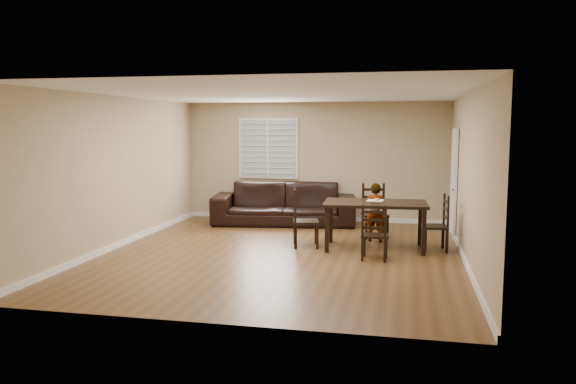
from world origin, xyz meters
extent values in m
plane|color=brown|center=(0.00, 0.00, 0.00)|extent=(7.00, 7.00, 0.00)
cube|color=tan|center=(0.00, 3.50, 1.35)|extent=(6.00, 0.04, 2.70)
cube|color=tan|center=(0.00, -3.50, 1.35)|extent=(6.00, 0.04, 2.70)
cube|color=tan|center=(-3.00, 0.00, 1.35)|extent=(0.04, 7.00, 2.70)
cube|color=tan|center=(3.00, 0.00, 1.35)|extent=(0.04, 7.00, 2.70)
cube|color=white|center=(0.00, 0.00, 2.70)|extent=(6.00, 7.00, 0.04)
cube|color=white|center=(-1.10, 3.45, 1.65)|extent=(1.40, 0.08, 1.40)
cube|color=white|center=(2.97, 2.20, 1.02)|extent=(0.06, 0.94, 2.05)
cylinder|color=#332114|center=(2.94, 1.90, 0.95)|extent=(0.06, 0.06, 0.02)
cube|color=white|center=(0.00, 3.48, 0.05)|extent=(6.00, 0.03, 0.10)
cube|color=white|center=(-2.98, 0.00, 0.05)|extent=(0.03, 7.00, 0.10)
cube|color=white|center=(2.98, 0.00, 0.05)|extent=(0.03, 7.00, 0.10)
cube|color=black|center=(1.52, 0.70, 0.81)|extent=(1.84, 1.10, 0.05)
cube|color=black|center=(0.73, 0.24, 0.39)|extent=(0.07, 0.07, 0.79)
cube|color=black|center=(2.36, 0.32, 0.39)|extent=(0.07, 0.07, 0.79)
cube|color=black|center=(0.69, 1.08, 0.39)|extent=(0.07, 0.07, 0.79)
cube|color=black|center=(2.31, 1.17, 0.39)|extent=(0.07, 0.07, 0.79)
cube|color=black|center=(1.47, 1.71, 0.45)|extent=(0.57, 0.55, 0.04)
cube|color=black|center=(1.42, 1.90, 0.52)|extent=(0.47, 0.16, 1.05)
cube|color=black|center=(1.32, 1.47, 0.21)|extent=(0.05, 0.05, 0.43)
cube|color=black|center=(1.72, 1.58, 0.21)|extent=(0.05, 0.05, 0.43)
cube|color=black|center=(1.23, 1.84, 0.21)|extent=(0.05, 0.05, 0.43)
cube|color=black|center=(1.62, 1.94, 0.21)|extent=(0.05, 0.05, 0.43)
cube|color=black|center=(1.57, -0.11, 0.39)|extent=(0.42, 0.40, 0.04)
cube|color=black|center=(1.56, -0.29, 0.46)|extent=(0.41, 0.05, 0.92)
cube|color=black|center=(1.75, 0.05, 0.19)|extent=(0.04, 0.04, 0.38)
cube|color=black|center=(1.39, 0.06, 0.19)|extent=(0.04, 0.04, 0.38)
cube|color=black|center=(1.74, -0.28, 0.19)|extent=(0.04, 0.04, 0.38)
cube|color=black|center=(1.38, -0.27, 0.19)|extent=(0.04, 0.04, 0.38)
cube|color=black|center=(0.30, 0.64, 0.46)|extent=(0.54, 0.57, 0.04)
cube|color=black|center=(0.10, 0.59, 0.53)|extent=(0.15, 0.48, 1.06)
cube|color=black|center=(0.53, 0.48, 0.22)|extent=(0.05, 0.05, 0.44)
cube|color=black|center=(0.44, 0.88, 0.22)|extent=(0.05, 0.05, 0.44)
cube|color=black|center=(0.16, 0.39, 0.22)|extent=(0.05, 0.05, 0.44)
cube|color=black|center=(0.06, 0.80, 0.22)|extent=(0.05, 0.05, 0.44)
cube|color=black|center=(2.55, 0.77, 0.42)|extent=(0.46, 0.49, 0.04)
cube|color=black|center=(2.74, 0.79, 0.49)|extent=(0.09, 0.45, 0.99)
cube|color=black|center=(2.35, 0.94, 0.20)|extent=(0.04, 0.04, 0.41)
cube|color=black|center=(2.40, 0.55, 0.20)|extent=(0.04, 0.04, 0.41)
cube|color=black|center=(2.70, 0.98, 0.20)|extent=(0.04, 0.04, 0.41)
cube|color=black|center=(2.75, 0.60, 0.20)|extent=(0.04, 0.04, 0.41)
imported|color=gray|center=(1.49, 1.35, 0.56)|extent=(0.44, 0.33, 1.11)
cube|color=beige|center=(1.51, 0.90, 0.84)|extent=(0.31, 0.31, 0.00)
torus|color=gold|center=(1.54, 0.90, 0.86)|extent=(0.11, 0.11, 0.03)
torus|color=white|center=(1.54, 0.90, 0.87)|extent=(0.09, 0.09, 0.02)
imported|color=black|center=(-0.59, 2.87, 0.46)|extent=(3.25, 1.62, 0.91)
camera|label=1|loc=(2.04, -9.18, 2.18)|focal=35.00mm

